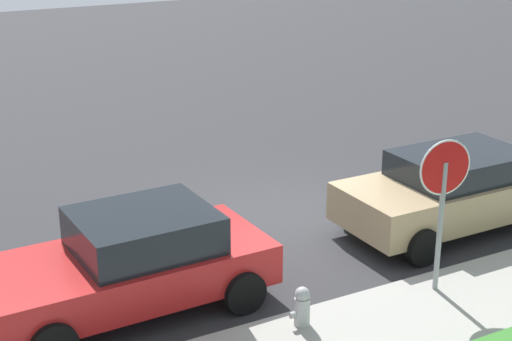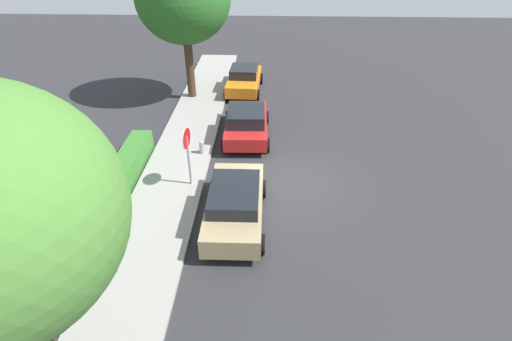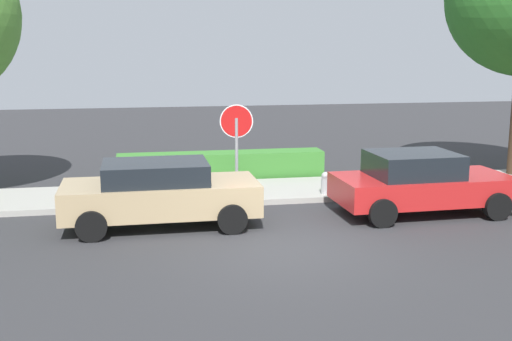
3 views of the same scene
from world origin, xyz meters
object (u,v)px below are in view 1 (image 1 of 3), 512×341
Objects in this scene: parked_car_tan at (455,189)px; fire_hydrant at (302,310)px; parked_car_red at (132,261)px; stop_sign at (443,191)px.

parked_car_tan is 4.68m from fire_hydrant.
parked_car_tan is 6.08m from parked_car_red.
fire_hydrant is at bearing -1.81° from stop_sign.
fire_hydrant is (4.31, 1.78, -0.40)m from parked_car_tan.
stop_sign is 2.89m from parked_car_tan.
parked_car_tan is at bearing -157.62° from fire_hydrant.
parked_car_tan is (-2.00, -1.85, -0.97)m from stop_sign.
parked_car_tan is 5.96× the size of fire_hydrant.
stop_sign is 4.60m from parked_car_red.
fire_hydrant is at bearing 134.46° from parked_car_red.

